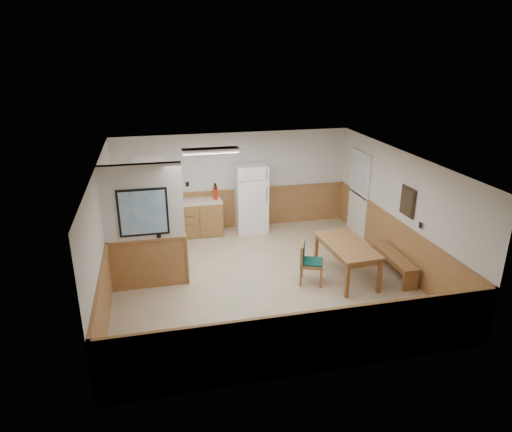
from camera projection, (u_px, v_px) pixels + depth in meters
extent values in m
plane|color=tan|center=(262.00, 278.00, 9.41)|extent=(6.00, 6.00, 0.00)
cube|color=silver|center=(262.00, 160.00, 8.54)|extent=(6.00, 6.00, 0.02)
cube|color=silver|center=(234.00, 181.00, 11.71)|extent=(6.00, 0.02, 2.50)
cube|color=silver|center=(400.00, 211.00, 9.61)|extent=(0.02, 6.00, 2.50)
cube|color=silver|center=(103.00, 235.00, 8.34)|extent=(0.02, 6.00, 2.50)
cube|color=#A76A43|center=(235.00, 209.00, 11.96)|extent=(6.00, 0.04, 1.00)
cube|color=#A76A43|center=(395.00, 243.00, 9.87)|extent=(0.04, 6.00, 1.00)
cube|color=#A76A43|center=(109.00, 272.00, 8.61)|extent=(0.04, 6.00, 1.00)
cube|color=silver|center=(142.00, 203.00, 8.51)|extent=(1.50, 0.15, 1.50)
cube|color=#A76A43|center=(148.00, 263.00, 8.94)|extent=(1.50, 0.17, 1.00)
cube|color=black|center=(143.00, 212.00, 8.47)|extent=(0.92, 0.03, 0.92)
cube|color=silver|center=(143.00, 213.00, 8.46)|extent=(0.84, 0.01, 0.84)
cube|color=olive|center=(194.00, 219.00, 11.48)|extent=(1.40, 0.60, 0.86)
cube|color=olive|center=(134.00, 223.00, 11.17)|extent=(0.06, 0.60, 0.86)
cube|color=olive|center=(165.00, 221.00, 11.32)|extent=(0.06, 0.60, 0.86)
cube|color=beige|center=(177.00, 203.00, 11.23)|extent=(2.20, 0.60, 0.04)
cube|color=beige|center=(176.00, 196.00, 11.48)|extent=(2.20, 0.02, 0.10)
cube|color=silver|center=(359.00, 194.00, 11.42)|extent=(0.05, 1.02, 2.15)
cube|color=silver|center=(358.00, 194.00, 11.41)|extent=(0.04, 0.90, 2.05)
cube|color=silver|center=(359.00, 174.00, 11.23)|extent=(0.02, 0.76, 0.80)
cube|color=silver|center=(150.00, 175.00, 11.15)|extent=(0.80, 0.03, 1.00)
cube|color=white|center=(150.00, 175.00, 11.13)|extent=(0.70, 0.01, 0.90)
cube|color=#302013|center=(408.00, 202.00, 9.22)|extent=(0.03, 0.50, 0.60)
cube|color=black|center=(407.00, 202.00, 9.22)|extent=(0.01, 0.42, 0.52)
cube|color=silver|center=(210.00, 150.00, 9.58)|extent=(1.20, 0.30, 0.08)
cube|color=white|center=(211.00, 152.00, 9.59)|extent=(1.15, 0.25, 0.01)
cube|color=white|center=(251.00, 198.00, 11.58)|extent=(0.80, 0.72, 1.76)
cube|color=silver|center=(267.00, 174.00, 11.07)|extent=(0.03, 0.02, 0.23)
cube|color=silver|center=(267.00, 195.00, 11.26)|extent=(0.03, 0.02, 0.41)
cube|color=#966437|center=(347.00, 245.00, 9.22)|extent=(0.89, 1.65, 0.05)
cube|color=#966437|center=(347.00, 249.00, 9.24)|extent=(0.78, 1.54, 0.10)
cube|color=#966437|center=(347.00, 281.00, 8.59)|extent=(0.07, 0.07, 0.70)
cube|color=#966437|center=(316.00, 249.00, 9.93)|extent=(0.07, 0.07, 0.70)
cube|color=#966437|center=(380.00, 276.00, 8.77)|extent=(0.07, 0.07, 0.70)
cube|color=#966437|center=(345.00, 246.00, 10.10)|extent=(0.07, 0.07, 0.70)
cube|color=#966437|center=(394.00, 255.00, 9.46)|extent=(0.36, 1.52, 0.05)
cube|color=#966437|center=(411.00, 281.00, 8.90)|extent=(0.31, 0.07, 0.40)
cube|color=#966437|center=(377.00, 251.00, 10.18)|extent=(0.31, 0.07, 0.40)
cube|color=#966437|center=(312.00, 263.00, 9.12)|extent=(0.59, 0.59, 0.06)
cube|color=#0E483F|center=(312.00, 261.00, 9.11)|extent=(0.54, 0.54, 0.03)
cube|color=#966437|center=(302.00, 252.00, 9.07)|extent=(0.22, 0.44, 0.40)
cube|color=#0E483F|center=(292.00, 252.00, 9.10)|extent=(0.17, 0.37, 0.34)
cube|color=#966437|center=(301.00, 277.00, 9.05)|extent=(0.05, 0.05, 0.39)
cube|color=#966437|center=(302.00, 268.00, 9.41)|extent=(0.05, 0.05, 0.39)
cube|color=#966437|center=(321.00, 279.00, 8.99)|extent=(0.05, 0.05, 0.39)
cube|color=#966437|center=(321.00, 270.00, 9.35)|extent=(0.05, 0.05, 0.39)
cylinder|color=red|center=(215.00, 193.00, 11.37)|extent=(0.12, 0.12, 0.34)
cylinder|color=black|center=(215.00, 185.00, 11.30)|extent=(0.06, 0.06, 0.08)
cylinder|color=#188826|center=(147.00, 199.00, 11.02)|extent=(0.08, 0.08, 0.25)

